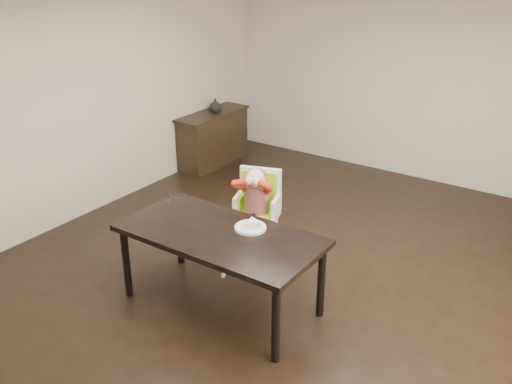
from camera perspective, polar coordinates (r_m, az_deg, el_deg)
ground at (r=5.55m, az=3.74°, el=-9.92°), size 7.00×7.00×0.00m
room_walls at (r=4.78m, az=4.33°, el=8.94°), size 6.02×7.02×2.71m
dining_table at (r=5.02m, az=-3.60°, el=-4.85°), size 1.80×0.90×0.75m
high_chair at (r=5.58m, az=0.09°, el=-0.60°), size 0.58×0.58×1.10m
plate at (r=5.02m, az=-0.47°, el=-3.42°), size 0.35×0.35×0.08m
sideboard at (r=8.53m, az=-4.30°, el=5.38°), size 0.44×1.26×0.79m
vase at (r=8.45m, az=-4.08°, el=8.64°), size 0.23×0.24×0.19m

